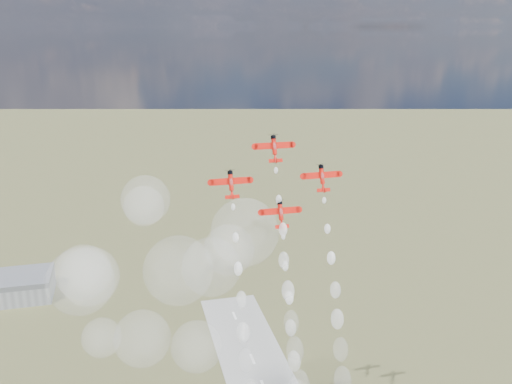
{
  "coord_description": "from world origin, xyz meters",
  "views": [
    {
      "loc": [
        -50.04,
        -118.6,
        145.7
      ],
      "look_at": [
        -16.33,
        17.21,
        102.92
      ],
      "focal_mm": 38.0,
      "sensor_mm": 36.0,
      "label": 1
    }
  ],
  "objects": [
    {
      "name": "plane_left",
      "position": [
        -23.18,
        17.12,
        105.73
      ],
      "size": [
        10.75,
        5.03,
        7.28
      ],
      "rotation": [
        1.17,
        0.0,
        0.0
      ],
      "color": "red",
      "rests_on": "ground"
    },
    {
      "name": "plane_lead",
      "position": [
        -10.33,
        20.62,
        114.02
      ],
      "size": [
        10.75,
        5.03,
        7.28
      ],
      "rotation": [
        1.17,
        0.0,
        0.0
      ],
      "color": "red",
      "rests_on": "ground"
    },
    {
      "name": "hangar",
      "position": [
        -120.0,
        180.0,
        6.5
      ],
      "size": [
        50.0,
        28.0,
        13.0
      ],
      "color": "gray",
      "rests_on": "ground"
    },
    {
      "name": "plane_right",
      "position": [
        2.53,
        17.12,
        105.73
      ],
      "size": [
        10.75,
        5.03,
        7.28
      ],
      "rotation": [
        1.17,
        0.0,
        0.0
      ],
      "color": "red",
      "rests_on": "ground"
    },
    {
      "name": "smoke_trail_lead",
      "position": [
        -10.12,
        0.51,
        66.43
      ],
      "size": [
        5.17,
        25.61,
        55.67
      ],
      "color": "white",
      "rests_on": "plane_lead"
    },
    {
      "name": "smoke_trail_right",
      "position": [
        2.5,
        -2.81,
        58.27
      ],
      "size": [
        5.35,
        24.73,
        55.09
      ],
      "color": "white",
      "rests_on": "plane_right"
    },
    {
      "name": "plane_slot",
      "position": [
        -10.33,
        13.63,
        97.44
      ],
      "size": [
        10.75,
        5.03,
        7.28
      ],
      "rotation": [
        1.17,
        0.0,
        0.0
      ],
      "color": "red",
      "rests_on": "ground"
    },
    {
      "name": "drifted_smoke_cloud",
      "position": [
        -40.54,
        28.37,
        77.52
      ],
      "size": [
        69.9,
        38.81,
        54.99
      ],
      "color": "white",
      "rests_on": "ground"
    },
    {
      "name": "smoke_trail_left",
      "position": [
        -23.07,
        -2.83,
        58.17
      ],
      "size": [
        5.1,
        25.3,
        55.42
      ],
      "color": "white",
      "rests_on": "plane_left"
    }
  ]
}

